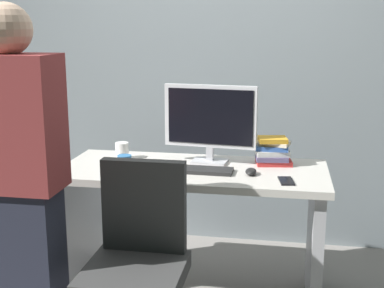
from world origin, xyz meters
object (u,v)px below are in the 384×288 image
(cup_near_keyboard, at_px, (125,164))
(person_at_desk, at_px, (18,190))
(monitor, at_px, (210,120))
(keyboard, at_px, (194,170))
(book_stack, at_px, (273,152))
(cell_phone, at_px, (286,181))
(desk, at_px, (194,207))
(mouse, at_px, (251,172))
(office_chair, at_px, (138,276))
(cup_by_monitor, at_px, (122,150))

(cup_near_keyboard, bearing_deg, person_at_desk, -114.56)
(monitor, bearing_deg, keyboard, -107.42)
(monitor, height_order, book_stack, monitor)
(cell_phone, bearing_deg, desk, 152.00)
(mouse, relative_size, book_stack, 0.45)
(office_chair, relative_size, cup_by_monitor, 9.69)
(keyboard, distance_m, cup_by_monitor, 0.52)
(office_chair, distance_m, cup_by_monitor, 0.97)
(desk, height_order, office_chair, office_chair)
(book_stack, bearing_deg, cup_by_monitor, -178.87)
(office_chair, distance_m, mouse, 0.85)
(monitor, bearing_deg, cup_near_keyboard, -146.80)
(mouse, relative_size, cup_near_keyboard, 1.03)
(monitor, distance_m, keyboard, 0.32)
(mouse, distance_m, cup_near_keyboard, 0.69)
(office_chair, height_order, person_at_desk, person_at_desk)
(cup_near_keyboard, bearing_deg, mouse, 6.52)
(cup_by_monitor, bearing_deg, book_stack, 1.13)
(desk, height_order, monitor, monitor)
(office_chair, xyz_separation_m, cell_phone, (0.65, 0.51, 0.33))
(cup_near_keyboard, relative_size, cell_phone, 0.67)
(desk, distance_m, cup_near_keyboard, 0.48)
(monitor, bearing_deg, office_chair, -104.65)
(person_at_desk, height_order, keyboard, person_at_desk)
(monitor, xyz_separation_m, cup_by_monitor, (-0.54, 0.02, -0.21))
(cell_phone, bearing_deg, mouse, 143.09)
(keyboard, distance_m, book_stack, 0.48)
(person_at_desk, relative_size, cell_phone, 11.38)
(cup_near_keyboard, height_order, cup_by_monitor, same)
(person_at_desk, bearing_deg, office_chair, 10.78)
(book_stack, bearing_deg, office_chair, -123.94)
(keyboard, bearing_deg, book_stack, 30.14)
(monitor, distance_m, mouse, 0.40)
(office_chair, xyz_separation_m, cup_by_monitor, (-0.32, 0.83, 0.38))
(keyboard, distance_m, cell_phone, 0.51)
(person_at_desk, distance_m, cell_phone, 1.31)
(keyboard, bearing_deg, cup_by_monitor, 157.22)
(person_at_desk, xyz_separation_m, mouse, (0.97, 0.71, -0.07))
(person_at_desk, distance_m, cup_by_monitor, 0.95)
(office_chair, distance_m, cell_phone, 0.90)
(mouse, relative_size, cell_phone, 0.69)
(monitor, relative_size, mouse, 5.40)
(monitor, relative_size, cup_near_keyboard, 5.58)
(keyboard, bearing_deg, monitor, 73.97)
(monitor, bearing_deg, person_at_desk, -128.19)
(mouse, bearing_deg, desk, 166.62)
(keyboard, height_order, cup_by_monitor, cup_by_monitor)
(desk, bearing_deg, keyboard, -79.65)
(person_at_desk, xyz_separation_m, keyboard, (0.66, 0.72, -0.07))
(person_at_desk, relative_size, monitor, 3.04)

